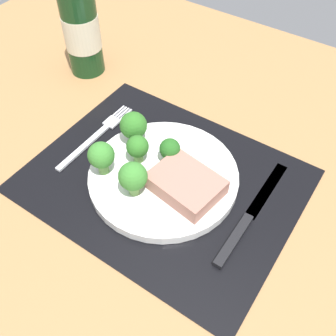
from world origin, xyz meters
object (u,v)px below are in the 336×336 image
plate (163,176)px  steak (186,184)px  fork (96,136)px  wine_bottle (80,24)px  knife (247,219)px

plate → steak: steak is taller
plate → fork: bearing=174.9°
fork → wine_bottle: (-15.45, 15.14, 9.94)cm
knife → steak: bearing=-172.4°
fork → knife: (30.82, -0.89, 0.05)cm
fork → wine_bottle: 23.81cm
steak → wine_bottle: 40.60cm
plate → knife: (15.05, 0.53, -0.50)cm
steak → fork: size_ratio=0.55×
steak → wine_bottle: size_ratio=0.37×
fork → wine_bottle: bearing=137.7°
plate → steak: size_ratio=2.31×
knife → wine_bottle: wine_bottle is taller
plate → knife: 15.07cm
plate → knife: bearing=2.0°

